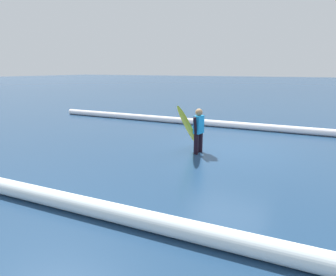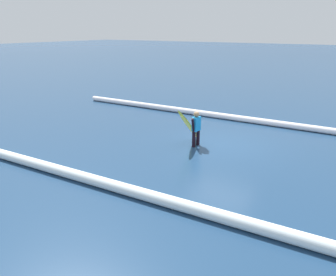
% 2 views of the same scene
% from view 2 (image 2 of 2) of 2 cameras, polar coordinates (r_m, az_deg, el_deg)
% --- Properties ---
extents(ground_plane, '(187.34, 187.34, 0.00)m').
position_cam_2_polar(ground_plane, '(13.20, 9.71, -0.98)').
color(ground_plane, navy).
extents(surfer, '(0.24, 0.61, 1.39)m').
position_cam_2_polar(surfer, '(12.57, 4.96, 1.92)').
color(surfer, black).
rests_on(surfer, ground_plane).
extents(surfboard, '(0.32, 1.77, 1.58)m').
position_cam_2_polar(surfboard, '(12.77, 3.65, 2.24)').
color(surfboard, yellow).
rests_on(surfboard, ground_plane).
extents(wave_crest_foreground, '(19.29, 1.04, 0.30)m').
position_cam_2_polar(wave_crest_foreground, '(16.51, 12.53, 3.36)').
color(wave_crest_foreground, white).
rests_on(wave_crest_foreground, ground_plane).
extents(wave_crest_midground, '(22.76, 1.66, 0.33)m').
position_cam_2_polar(wave_crest_midground, '(9.92, -13.47, -7.01)').
color(wave_crest_midground, white).
rests_on(wave_crest_midground, ground_plane).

